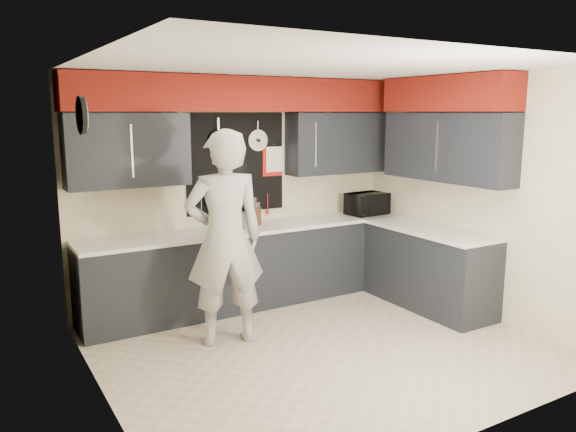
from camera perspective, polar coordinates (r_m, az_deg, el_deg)
ground at (r=5.50m, az=3.47°, el=-13.16°), size 4.00×4.00×0.00m
back_wall_assembly at (r=6.43m, az=-4.36°, el=8.74°), size 4.00×0.36×2.60m
right_wall_assembly at (r=6.45m, az=16.21°, el=7.77°), size 0.36×3.50×2.60m
left_wall_assembly at (r=4.35m, az=-18.79°, el=-1.61°), size 0.05×3.50×2.60m
base_cabinets at (r=6.49m, az=1.51°, el=-5.11°), size 3.95×2.20×0.92m
microwave at (r=7.18m, az=8.03°, el=1.22°), size 0.53×0.38×0.28m
knife_block at (r=6.47m, az=-3.20°, el=-0.03°), size 0.12×0.12×0.21m
utensil_crock at (r=6.50m, az=-3.30°, el=-0.26°), size 0.11×0.11×0.15m
coffee_maker at (r=6.30m, az=-5.83°, el=0.28°), size 0.20×0.24×0.33m
person at (r=5.33m, az=-6.45°, el=-2.31°), size 0.83×0.63×2.06m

